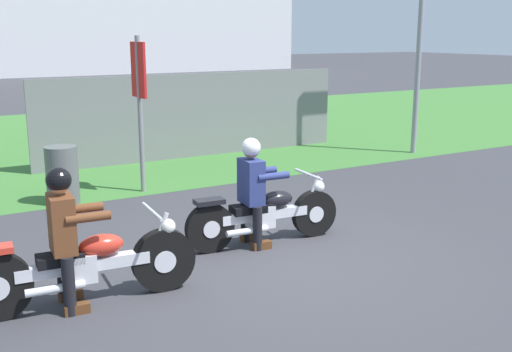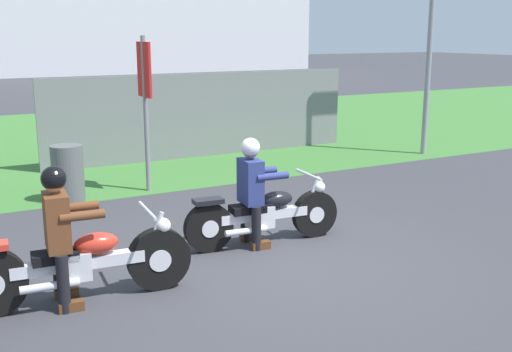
% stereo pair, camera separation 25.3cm
% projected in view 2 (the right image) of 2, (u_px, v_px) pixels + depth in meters
% --- Properties ---
extents(ground, '(120.00, 120.00, 0.00)m').
position_uv_depth(ground, '(286.00, 261.00, 7.34)').
color(ground, '#38383D').
extents(grass_verge, '(60.00, 12.00, 0.01)m').
position_uv_depth(grass_verge, '(85.00, 140.00, 15.66)').
color(grass_verge, '#3D7533').
rests_on(grass_verge, ground).
extents(motorcycle_lead, '(2.10, 0.66, 0.87)m').
position_uv_depth(motorcycle_lead, '(264.00, 215.00, 7.88)').
color(motorcycle_lead, black).
rests_on(motorcycle_lead, ground).
extents(rider_lead, '(0.57, 0.49, 1.39)m').
position_uv_depth(rider_lead, '(252.00, 184.00, 7.72)').
color(rider_lead, black).
rests_on(rider_lead, ground).
extents(motorcycle_follow, '(2.29, 0.66, 0.89)m').
position_uv_depth(motorcycle_follow, '(80.00, 264.00, 6.15)').
color(motorcycle_follow, black).
rests_on(motorcycle_follow, ground).
extents(rider_follow, '(0.57, 0.49, 1.41)m').
position_uv_depth(rider_follow, '(59.00, 225.00, 5.99)').
color(rider_follow, black).
rests_on(rider_follow, ground).
extents(streetlight_pole, '(0.96, 0.20, 5.21)m').
position_uv_depth(streetlight_pole, '(437.00, 1.00, 13.19)').
color(streetlight_pole, gray).
rests_on(streetlight_pole, ground).
extents(trash_can, '(0.50, 0.50, 0.91)m').
position_uv_depth(trash_can, '(68.00, 174.00, 9.84)').
color(trash_can, '#595E5B').
rests_on(trash_can, ground).
extents(sign_banner, '(0.08, 0.60, 2.60)m').
position_uv_depth(sign_banner, '(145.00, 90.00, 10.26)').
color(sign_banner, gray).
rests_on(sign_banner, ground).
extents(fence_segment, '(7.00, 0.06, 1.80)m').
position_uv_depth(fence_segment, '(205.00, 115.00, 13.42)').
color(fence_segment, slate).
rests_on(fence_segment, ground).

